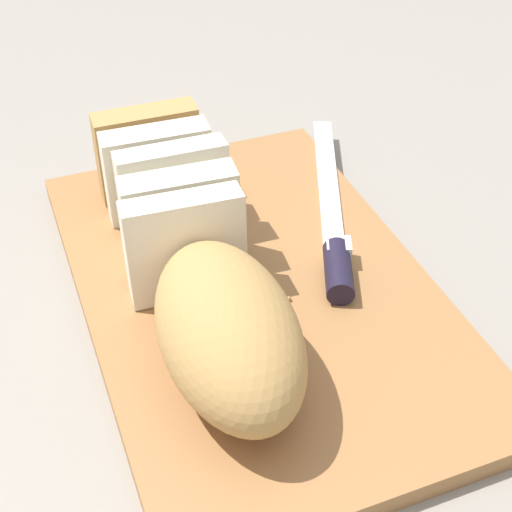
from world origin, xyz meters
The scene contains 8 objects.
ground_plane centered at (0.00, 0.00, 0.00)m, with size 3.00×3.00×0.00m, color gray.
cutting_board centered at (0.00, 0.00, 0.01)m, with size 0.44×0.28×0.02m, color #9E6B3D.
bread_loaf centered at (-0.01, 0.05, 0.06)m, with size 0.36×0.12×0.09m.
bread_knife centered at (0.01, -0.08, 0.03)m, with size 0.28×0.14×0.02m.
crumb_near_knife centered at (0.04, 0.04, 0.02)m, with size 0.00×0.00×0.00m, color #A8753D.
crumb_near_loaf centered at (-0.01, 0.02, 0.02)m, with size 0.01×0.01×0.01m, color #A8753D.
crumb_stray_left centered at (-0.04, 0.01, 0.02)m, with size 0.01×0.01×0.01m, color #A8753D.
crumb_stray_right centered at (-0.03, -0.02, 0.02)m, with size 0.00×0.00×0.00m, color #A8753D.
Camera 1 is at (-0.43, 0.18, 0.44)m, focal length 52.69 mm.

